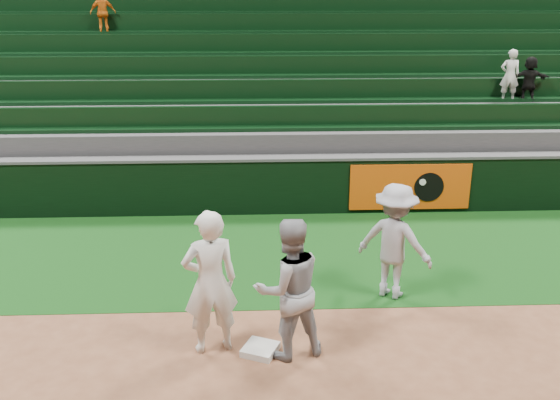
# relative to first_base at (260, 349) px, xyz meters

# --- Properties ---
(ground) EXTENTS (70.00, 70.00, 0.00)m
(ground) POSITION_rel_first_base_xyz_m (0.27, 0.24, -0.05)
(ground) COLOR brown
(ground) RESTS_ON ground
(foul_grass) EXTENTS (36.00, 4.20, 0.01)m
(foul_grass) POSITION_rel_first_base_xyz_m (0.27, 3.24, -0.04)
(foul_grass) COLOR black
(foul_grass) RESTS_ON ground
(first_base) EXTENTS (0.56, 0.56, 0.10)m
(first_base) POSITION_rel_first_base_xyz_m (0.00, 0.00, 0.00)
(first_base) COLOR silver
(first_base) RESTS_ON ground
(first_baseman) EXTENTS (0.84, 0.67, 2.03)m
(first_baseman) POSITION_rel_first_base_xyz_m (-0.65, 0.12, 0.97)
(first_baseman) COLOR silver
(first_baseman) RESTS_ON ground
(baserunner) EXTENTS (1.13, 0.99, 1.95)m
(baserunner) POSITION_rel_first_base_xyz_m (0.38, -0.02, 0.93)
(baserunner) COLOR #94969D
(baserunner) RESTS_ON ground
(base_coach) EXTENTS (1.39, 1.22, 1.86)m
(base_coach) POSITION_rel_first_base_xyz_m (2.12, 1.55, 0.89)
(base_coach) COLOR #9FA1AC
(base_coach) RESTS_ON foul_grass
(field_wall) EXTENTS (36.00, 0.45, 1.25)m
(field_wall) POSITION_rel_first_base_xyz_m (0.30, 5.44, 0.59)
(field_wall) COLOR black
(field_wall) RESTS_ON ground
(stadium_seating) EXTENTS (36.00, 5.95, 4.85)m
(stadium_seating) POSITION_rel_first_base_xyz_m (0.27, 9.21, 1.65)
(stadium_seating) COLOR #353537
(stadium_seating) RESTS_ON ground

